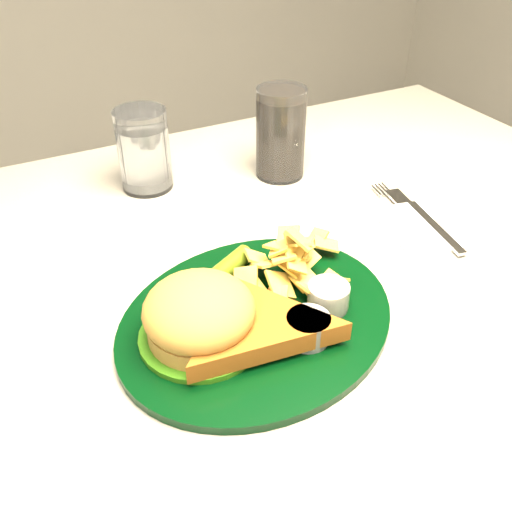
{
  "coord_description": "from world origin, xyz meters",
  "views": [
    {
      "loc": [
        -0.24,
        -0.49,
        1.16
      ],
      "look_at": [
        -0.02,
        -0.05,
        0.8
      ],
      "focal_mm": 40.0,
      "sensor_mm": 36.0,
      "label": 1
    }
  ],
  "objects_px": {
    "water_glass": "(144,150)",
    "cola_glass": "(281,133)",
    "table": "(250,453)",
    "dinner_plate": "(257,297)",
    "fork_napkin": "(430,223)"
  },
  "relations": [
    {
      "from": "dinner_plate",
      "to": "water_glass",
      "type": "height_order",
      "value": "water_glass"
    },
    {
      "from": "table",
      "to": "dinner_plate",
      "type": "bearing_deg",
      "value": -111.72
    },
    {
      "from": "table",
      "to": "water_glass",
      "type": "relative_size",
      "value": 10.31
    },
    {
      "from": "fork_napkin",
      "to": "dinner_plate",
      "type": "bearing_deg",
      "value": -157.36
    },
    {
      "from": "water_glass",
      "to": "table",
      "type": "bearing_deg",
      "value": -79.02
    },
    {
      "from": "water_glass",
      "to": "fork_napkin",
      "type": "distance_m",
      "value": 0.41
    },
    {
      "from": "dinner_plate",
      "to": "water_glass",
      "type": "relative_size",
      "value": 2.65
    },
    {
      "from": "dinner_plate",
      "to": "fork_napkin",
      "type": "distance_m",
      "value": 0.29
    },
    {
      "from": "cola_glass",
      "to": "dinner_plate",
      "type": "bearing_deg",
      "value": -123.24
    },
    {
      "from": "cola_glass",
      "to": "fork_napkin",
      "type": "height_order",
      "value": "cola_glass"
    },
    {
      "from": "water_glass",
      "to": "fork_napkin",
      "type": "bearing_deg",
      "value": -43.05
    },
    {
      "from": "water_glass",
      "to": "cola_glass",
      "type": "distance_m",
      "value": 0.2
    },
    {
      "from": "dinner_plate",
      "to": "cola_glass",
      "type": "xyz_separation_m",
      "value": [
        0.18,
        0.28,
        0.03
      ]
    },
    {
      "from": "dinner_plate",
      "to": "water_glass",
      "type": "distance_m",
      "value": 0.34
    },
    {
      "from": "dinner_plate",
      "to": "fork_napkin",
      "type": "xyz_separation_m",
      "value": [
        0.29,
        0.06,
        -0.03
      ]
    }
  ]
}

